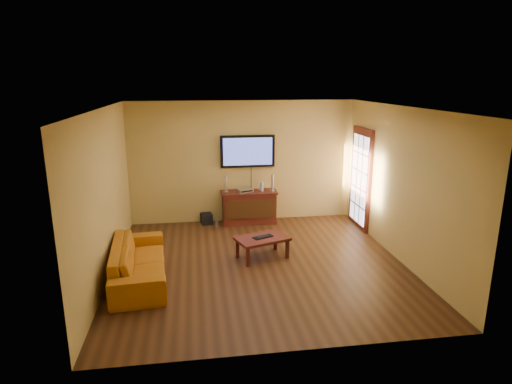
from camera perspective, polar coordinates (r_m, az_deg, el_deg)
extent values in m
plane|color=#371F0F|center=(7.60, 0.48, -9.61)|extent=(5.00, 5.00, 0.00)
plane|color=tan|center=(9.56, -1.80, 4.02)|extent=(5.00, 0.00, 5.00)
plane|color=tan|center=(7.21, -19.54, -0.44)|extent=(0.00, 5.00, 5.00)
plane|color=tan|center=(7.91, 18.70, 0.94)|extent=(0.00, 5.00, 5.00)
plane|color=white|center=(6.93, 0.53, 11.17)|extent=(5.00, 5.00, 0.00)
cube|color=#44150F|center=(9.47, 13.76, 1.63)|extent=(0.06, 1.02, 2.22)
cube|color=white|center=(9.45, 13.56, 1.62)|extent=(0.01, 0.79, 1.89)
cube|color=#44150F|center=(9.59, -0.95, -2.14)|extent=(1.17, 0.44, 0.69)
cube|color=black|center=(9.36, -0.77, -2.34)|extent=(1.08, 0.02, 0.41)
cube|color=#44150F|center=(9.49, -0.96, -0.04)|extent=(1.24, 0.47, 0.04)
cube|color=black|center=(9.49, -1.13, 5.45)|extent=(1.21, 0.07, 0.71)
cube|color=#4756BA|center=(9.45, -1.10, 5.41)|extent=(1.09, 0.01, 0.61)
cube|color=#44150F|center=(7.72, 0.85, -6.25)|extent=(1.04, 0.82, 0.05)
cube|color=#44150F|center=(7.45, -1.09, -8.69)|extent=(0.06, 0.06, 0.34)
cube|color=#44150F|center=(7.81, 4.19, -7.59)|extent=(0.06, 0.06, 0.34)
cube|color=#44150F|center=(7.81, -2.50, -7.56)|extent=(0.06, 0.06, 0.34)
cube|color=#44150F|center=(8.15, 2.61, -6.58)|extent=(0.06, 0.06, 0.34)
imported|color=#B56914|center=(7.19, -15.41, -8.13)|extent=(0.78, 2.12, 0.81)
cylinder|color=silver|center=(9.46, -4.01, 0.05)|extent=(0.10, 0.10, 0.02)
cylinder|color=silver|center=(9.41, -4.03, 1.14)|extent=(0.06, 0.06, 0.35)
cylinder|color=silver|center=(9.54, 2.20, 0.21)|extent=(0.10, 0.10, 0.02)
cylinder|color=silver|center=(9.49, 2.21, 1.29)|extent=(0.06, 0.06, 0.35)
cube|color=silver|center=(9.44, -1.54, 0.25)|extent=(0.40, 0.34, 0.08)
cube|color=white|center=(9.52, 0.71, 0.77)|extent=(0.09, 0.15, 0.20)
cube|color=black|center=(9.63, -6.62, -3.56)|extent=(0.28, 0.28, 0.24)
cylinder|color=white|center=(9.32, -5.29, -4.42)|extent=(0.06, 0.06, 0.16)
sphere|color=white|center=(9.29, -5.30, -3.91)|extent=(0.03, 0.03, 0.03)
cube|color=black|center=(7.72, 0.93, -6.00)|extent=(0.39, 0.27, 0.02)
cube|color=black|center=(7.71, 0.93, -5.92)|extent=(0.26, 0.18, 0.01)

